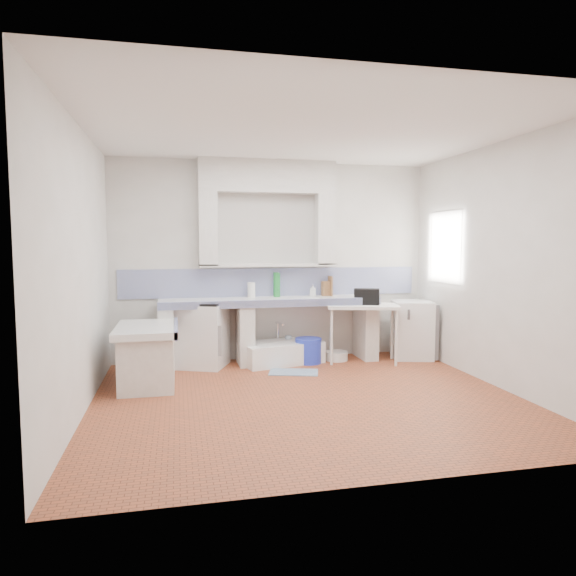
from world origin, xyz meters
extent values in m
plane|color=#A14A2A|center=(0.00, 0.00, 0.00)|extent=(4.50, 4.50, 0.00)
plane|color=silver|center=(0.00, 0.00, 2.80)|extent=(4.50, 4.50, 0.00)
plane|color=silver|center=(0.00, 2.00, 1.40)|extent=(4.50, 0.00, 4.50)
plane|color=silver|center=(0.00, -2.00, 1.40)|extent=(4.50, 0.00, 4.50)
plane|color=silver|center=(-2.25, 0.00, 1.40)|extent=(0.00, 4.50, 4.50)
plane|color=silver|center=(2.25, 0.00, 1.40)|extent=(0.00, 4.50, 4.50)
cube|color=silver|center=(-0.10, 1.88, 2.58)|extent=(1.90, 0.25, 0.45)
cube|color=#392312|center=(2.42, 1.20, 1.60)|extent=(0.35, 0.86, 1.06)
cube|color=white|center=(2.28, 1.20, 1.98)|extent=(0.01, 0.84, 0.24)
cube|color=white|center=(-0.10, 1.70, 0.86)|extent=(3.00, 0.60, 0.08)
cube|color=navy|center=(-0.10, 1.42, 0.86)|extent=(3.00, 0.04, 0.10)
cube|color=silver|center=(-1.50, 1.70, 0.41)|extent=(0.20, 0.55, 0.82)
cube|color=silver|center=(-0.45, 1.70, 0.41)|extent=(0.20, 0.55, 0.82)
cube|color=silver|center=(1.30, 1.70, 0.41)|extent=(0.20, 0.55, 0.82)
cube|color=white|center=(-1.70, 0.90, 0.66)|extent=(0.70, 1.10, 0.08)
cube|color=silver|center=(-1.70, 0.90, 0.31)|extent=(0.60, 1.00, 0.62)
cube|color=navy|center=(-1.37, 0.90, 0.66)|extent=(0.04, 1.10, 0.10)
cube|color=navy|center=(0.00, 1.99, 1.10)|extent=(4.27, 0.03, 0.40)
cube|color=white|center=(-1.03, 1.68, 0.42)|extent=(0.77, 0.76, 0.85)
cube|color=white|center=(0.04, 1.66, 0.13)|extent=(1.21, 0.84, 0.26)
cube|color=white|center=(1.17, 1.47, 0.40)|extent=(1.08, 0.79, 0.04)
cube|color=white|center=(1.95, 1.55, 0.41)|extent=(0.65, 0.65, 0.83)
cylinder|color=red|center=(-0.13, 1.73, 0.14)|extent=(0.37, 0.37, 0.29)
cylinder|color=#E0602E|center=(0.10, 1.63, 0.12)|extent=(0.31, 0.31, 0.24)
cylinder|color=blue|center=(0.41, 1.57, 0.17)|extent=(0.47, 0.47, 0.34)
cylinder|color=white|center=(0.84, 1.64, 0.06)|extent=(0.38, 0.38, 0.12)
cylinder|color=silver|center=(0.09, 1.85, 0.14)|extent=(0.09, 0.09, 0.27)
cylinder|color=silver|center=(0.19, 1.85, 0.17)|extent=(0.12, 0.12, 0.34)
cube|color=black|center=(1.22, 1.47, 0.92)|extent=(0.39, 0.31, 0.22)
cylinder|color=#1D7B30|center=(0.01, 1.85, 1.07)|extent=(0.09, 0.09, 0.35)
cylinder|color=#1D7B30|center=(0.03, 1.85, 1.07)|extent=(0.09, 0.09, 0.34)
cube|color=#98673C|center=(0.74, 1.85, 1.00)|extent=(0.12, 0.10, 0.21)
cube|color=#98673C|center=(0.81, 1.85, 1.04)|extent=(0.03, 0.21, 0.29)
cylinder|color=white|center=(-0.34, 1.85, 1.01)|extent=(0.11, 0.11, 0.21)
imported|color=white|center=(0.53, 1.80, 0.99)|extent=(0.10, 0.10, 0.18)
cube|color=#345888|center=(0.09, 1.09, 0.01)|extent=(0.70, 0.52, 0.01)
camera|label=1|loc=(-1.34, -5.14, 1.65)|focal=31.66mm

